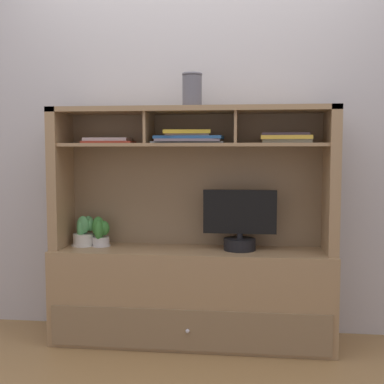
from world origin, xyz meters
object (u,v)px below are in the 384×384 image
object	(u,v)px
magazine_stack_right	(108,141)
ceramic_vase	(192,90)
potted_fern	(84,233)
magazine_stack_centre	(287,138)
potted_orchid	(100,232)
tv_monitor	(240,225)
magazine_stack_left	(188,137)
media_console	(192,271)

from	to	relation	value
magazine_stack_right	ceramic_vase	world-z (taller)	ceramic_vase
potted_fern	magazine_stack_centre	distance (m)	1.37
potted_fern	ceramic_vase	world-z (taller)	ceramic_vase
potted_orchid	magazine_stack_centre	distance (m)	1.26
potted_orchid	tv_monitor	bearing A→B (deg)	-1.07
magazine_stack_right	ceramic_vase	bearing A→B (deg)	-1.54
tv_monitor	magazine_stack_left	world-z (taller)	magazine_stack_left
media_console	potted_orchid	bearing A→B (deg)	178.71
media_console	magazine_stack_left	xyz separation A→B (m)	(-0.02, -0.05, 0.81)
tv_monitor	magazine_stack_centre	xyz separation A→B (m)	(0.27, -0.03, 0.51)
media_console	tv_monitor	xyz separation A→B (m)	(0.29, -0.00, 0.29)
potted_fern	magazine_stack_right	size ratio (longest dim) A/B	0.61
tv_monitor	magazine_stack_centre	world-z (taller)	magazine_stack_centre
potted_orchid	magazine_stack_centre	size ratio (longest dim) A/B	0.62
magazine_stack_left	magazine_stack_right	distance (m)	0.50
magazine_stack_right	potted_orchid	bearing A→B (deg)	179.80
media_console	magazine_stack_left	distance (m)	0.81
potted_orchid	magazine_stack_left	distance (m)	0.81
potted_fern	ceramic_vase	bearing A→B (deg)	-2.06
potted_fern	ceramic_vase	size ratio (longest dim) A/B	0.94
tv_monitor	magazine_stack_left	size ratio (longest dim) A/B	1.03
magazine_stack_centre	ceramic_vase	size ratio (longest dim) A/B	1.48
media_console	magazine_stack_right	world-z (taller)	media_console
tv_monitor	magazine_stack_left	bearing A→B (deg)	-172.11
potted_fern	magazine_stack_left	world-z (taller)	magazine_stack_left
potted_fern	magazine_stack_right	world-z (taller)	magazine_stack_right
media_console	potted_fern	world-z (taller)	media_console
media_console	potted_orchid	xyz separation A→B (m)	(-0.57, 0.01, 0.23)
magazine_stack_centre	ceramic_vase	world-z (taller)	ceramic_vase
media_console	potted_fern	xyz separation A→B (m)	(-0.68, 0.02, 0.22)
magazine_stack_left	magazine_stack_centre	size ratio (longest dim) A/B	1.42
magazine_stack_centre	magazine_stack_right	size ratio (longest dim) A/B	0.97
tv_monitor	magazine_stack_left	xyz separation A→B (m)	(-0.31, -0.04, 0.52)
magazine_stack_right	potted_fern	bearing A→B (deg)	176.34
media_console	potted_fern	bearing A→B (deg)	178.03
tv_monitor	ceramic_vase	bearing A→B (deg)	179.60
magazine_stack_left	ceramic_vase	bearing A→B (deg)	66.66
tv_monitor	magazine_stack_right	size ratio (longest dim) A/B	1.40
tv_monitor	potted_fern	distance (m)	0.97
tv_monitor	ceramic_vase	xyz separation A→B (m)	(-0.29, 0.00, 0.80)
tv_monitor	magazine_stack_centre	bearing A→B (deg)	-5.78
magazine_stack_left	magazine_stack_centre	distance (m)	0.57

